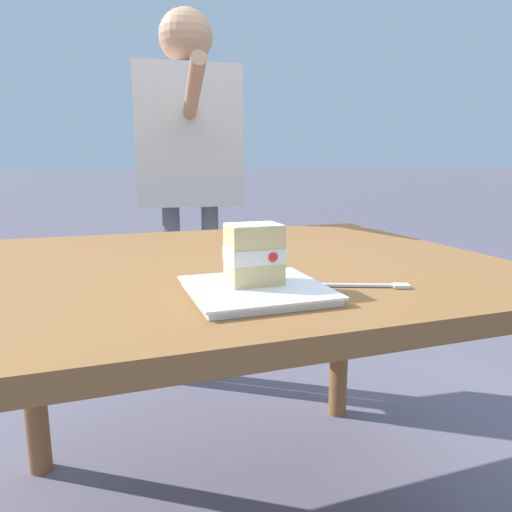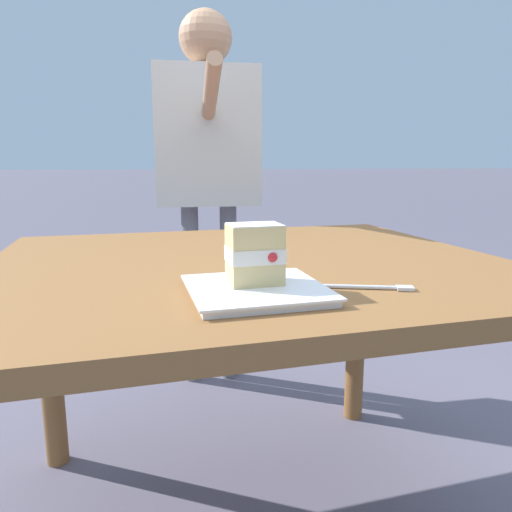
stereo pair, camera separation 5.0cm
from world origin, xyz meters
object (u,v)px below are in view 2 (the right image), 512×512
cake_slice (255,254)px  dessert_fork (373,287)px  dessert_plate (256,290)px  diner_person (208,144)px  patio_table (249,300)px

cake_slice → dessert_fork: bearing=-11.3°
dessert_plate → diner_person: diner_person is taller
patio_table → cake_slice: bearing=-102.7°
patio_table → diner_person: bearing=86.0°
patio_table → dessert_plate: (-0.07, -0.31, 0.11)m
dessert_plate → diner_person: bearing=83.9°
cake_slice → dessert_fork: cake_slice is taller
dessert_plate → dessert_fork: size_ratio=1.43×
cake_slice → diner_person: diner_person is taller
dessert_fork → diner_person: size_ratio=0.10×
patio_table → cake_slice: size_ratio=11.29×
patio_table → dessert_fork: (0.15, -0.33, 0.11)m
cake_slice → dessert_fork: size_ratio=0.65×
cake_slice → diner_person: size_ratio=0.07×
dessert_fork → cake_slice: bearing=168.7°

